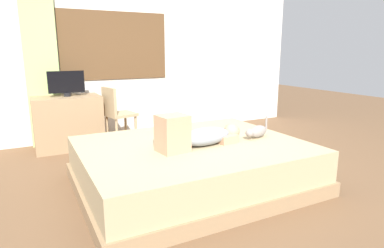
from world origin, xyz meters
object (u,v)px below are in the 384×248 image
Objects in this scene: desk at (68,122)px; tv_monitor at (66,83)px; cat at (257,132)px; cup at (78,91)px; person_lying at (198,135)px; bed at (192,165)px; chair_by_desk at (116,112)px.

tv_monitor is (0.02, 0.00, 0.55)m from desk.
cat is 2.74m from cup.
tv_monitor is (-0.92, 2.11, 0.36)m from person_lying.
person_lying is 2.71× the size of cat.
person_lying reaches higher than cat.
bed is 2.31m from tv_monitor.
cat is 4.52× the size of cup.
tv_monitor is (-1.63, 2.12, 0.41)m from cat.
tv_monitor is at bearing 0.00° from desk.
cup is at bearing 47.05° from tv_monitor.
chair_by_desk reaches higher than desk.
cup is 0.66m from chair_by_desk.
bed is 0.78m from cat.
desk reaches higher than cat.
cup is at bearing 107.83° from person_lying.
desk is at bearing 113.93° from person_lying.
chair_by_desk reaches higher than person_lying.
tv_monitor is at bearing 113.46° from person_lying.
tv_monitor is at bearing 114.64° from bed.
person_lying is 1.05× the size of desk.
cup is (0.20, 0.19, 0.41)m from desk.
cat reaches higher than bed.
chair_by_desk is at bearing -43.79° from cup.
tv_monitor reaches higher than bed.
cup is (-0.74, 2.30, 0.22)m from person_lying.
tv_monitor is at bearing 127.62° from cat.
chair_by_desk is (-0.30, 1.88, -0.05)m from person_lying.
tv_monitor reaches higher than desk.
chair_by_desk is at bearing 99.20° from person_lying.
tv_monitor is (-0.92, 2.00, 0.70)m from bed.
person_lying is 2.43m from cup.
person_lying is (-0.00, -0.11, 0.34)m from bed.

